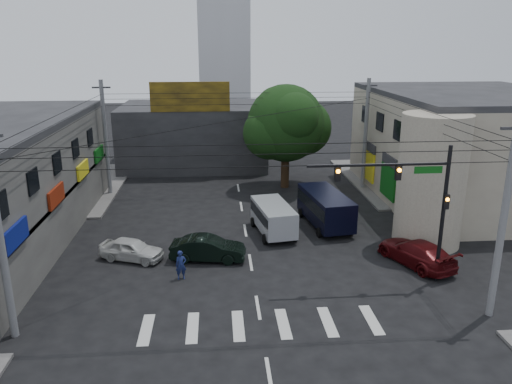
{
  "coord_description": "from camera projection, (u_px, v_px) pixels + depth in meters",
  "views": [
    {
      "loc": [
        -1.77,
        -23.79,
        12.01
      ],
      "look_at": [
        0.47,
        4.0,
        3.56
      ],
      "focal_mm": 35.0,
      "sensor_mm": 36.0,
      "label": 1
    }
  ],
  "objects": [
    {
      "name": "billboard",
      "position": [
        190.0,
        97.0,
        44.02
      ],
      "size": [
        7.0,
        0.3,
        2.6
      ],
      "primitive_type": "cube",
      "color": "olive",
      "rests_on": "building_far"
    },
    {
      "name": "ground",
      "position": [
        253.0,
        278.0,
        26.32
      ],
      "size": [
        160.0,
        160.0,
        0.0
      ],
      "primitive_type": "plane",
      "color": "black",
      "rests_on": "ground"
    },
    {
      "name": "sidewalk_far_left",
      "position": [
        25.0,
        189.0,
        42.08
      ],
      "size": [
        16.0,
        16.0,
        0.15
      ],
      "primitive_type": "cube",
      "color": "#514F4C",
      "rests_on": "ground"
    },
    {
      "name": "white_compact",
      "position": [
        132.0,
        249.0,
        28.44
      ],
      "size": [
        3.89,
        4.66,
        1.26
      ],
      "primitive_type": "imported",
      "rotation": [
        0.0,
        0.0,
        1.22
      ],
      "color": "beige",
      "rests_on": "ground"
    },
    {
      "name": "traffic_officer",
      "position": [
        181.0,
        265.0,
        26.07
      ],
      "size": [
        0.69,
        0.56,
        1.57
      ],
      "primitive_type": "imported",
      "rotation": [
        0.0,
        0.0,
        0.17
      ],
      "color": "#16204F",
      "rests_on": "ground"
    },
    {
      "name": "street_tree",
      "position": [
        286.0,
        124.0,
        41.25
      ],
      "size": [
        6.4,
        6.4,
        8.7
      ],
      "color": "black",
      "rests_on": "ground"
    },
    {
      "name": "building_right",
      "position": [
        470.0,
        148.0,
        38.94
      ],
      "size": [
        14.0,
        18.0,
        8.0
      ],
      "primitive_type": "cube",
      "color": "gray",
      "rests_on": "ground"
    },
    {
      "name": "building_far",
      "position": [
        194.0,
        135.0,
        49.94
      ],
      "size": [
        14.0,
        10.0,
        6.0
      ],
      "primitive_type": "cube",
      "color": "#232326",
      "rests_on": "ground"
    },
    {
      "name": "corner_column",
      "position": [
        431.0,
        181.0,
        29.82
      ],
      "size": [
        4.0,
        4.0,
        8.0
      ],
      "primitive_type": "cylinder",
      "color": "gray",
      "rests_on": "ground"
    },
    {
      "name": "sidewalk_far_right",
      "position": [
        437.0,
        180.0,
        44.85
      ],
      "size": [
        16.0,
        16.0,
        0.15
      ],
      "primitive_type": "cube",
      "color": "#514F4C",
      "rests_on": "ground"
    },
    {
      "name": "traffic_gantry",
      "position": [
        413.0,
        193.0,
        24.56
      ],
      "size": [
        7.1,
        0.35,
        7.2
      ],
      "color": "black",
      "rests_on": "ground"
    },
    {
      "name": "utility_pole_far_right",
      "position": [
        365.0,
        135.0,
        41.05
      ],
      "size": [
        0.32,
        0.32,
        9.2
      ],
      "primitive_type": "cylinder",
      "color": "#59595B",
      "rests_on": "ground"
    },
    {
      "name": "silver_minivan",
      "position": [
        273.0,
        219.0,
        32.18
      ],
      "size": [
        5.22,
        3.39,
        1.98
      ],
      "primitive_type": null,
      "rotation": [
        0.0,
        0.0,
        1.73
      ],
      "color": "#B3B5BC",
      "rests_on": "ground"
    },
    {
      "name": "utility_pole_near_right",
      "position": [
        503.0,
        220.0,
        21.5
      ],
      "size": [
        0.32,
        0.32,
        9.2
      ],
      "primitive_type": "cylinder",
      "color": "#59595B",
      "rests_on": "ground"
    },
    {
      "name": "maroon_sedan",
      "position": [
        416.0,
        252.0,
        27.82
      ],
      "size": [
        5.45,
        6.31,
        1.42
      ],
      "primitive_type": "imported",
      "rotation": [
        0.0,
        0.0,
        3.53
      ],
      "color": "#460A0C",
      "rests_on": "ground"
    },
    {
      "name": "utility_pole_far_left",
      "position": [
        106.0,
        139.0,
        39.44
      ],
      "size": [
        0.32,
        0.32,
        9.2
      ],
      "primitive_type": "cylinder",
      "color": "#59595B",
      "rests_on": "ground"
    },
    {
      "name": "navy_van",
      "position": [
        325.0,
        209.0,
        33.58
      ],
      "size": [
        6.3,
        3.74,
        2.28
      ],
      "primitive_type": null,
      "rotation": [
        0.0,
        0.0,
        1.71
      ],
      "color": "black",
      "rests_on": "ground"
    },
    {
      "name": "dark_sedan",
      "position": [
        208.0,
        249.0,
        28.36
      ],
      "size": [
        2.61,
        4.64,
        1.4
      ],
      "primitive_type": "imported",
      "rotation": [
        0.0,
        0.0,
        1.44
      ],
      "color": "black",
      "rests_on": "ground"
    }
  ]
}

